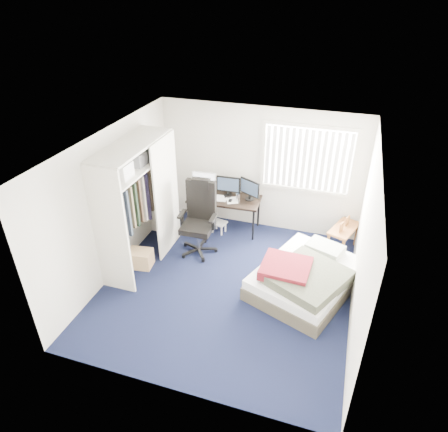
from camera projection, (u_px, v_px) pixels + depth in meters
The scene contains 10 objects.
ground at pixel (227, 286), 6.73m from camera, with size 4.20×4.20×0.00m, color black.
room_shell at pixel (228, 208), 5.96m from camera, with size 4.20×4.20×4.20m.
window_assembly at pixel (307, 159), 7.35m from camera, with size 1.72×0.09×1.32m.
closet at pixel (138, 194), 6.70m from camera, with size 0.64×1.84×2.22m.
desk at pixel (225, 196), 7.95m from camera, with size 1.46×0.73×1.16m.
office_chair at pixel (199, 225), 7.38m from camera, with size 0.69×0.69×1.41m.
footstool at pixel (219, 224), 8.08m from camera, with size 0.34×0.29×0.24m.
nightstand at pixel (344, 230), 7.40m from camera, with size 0.60×0.82×0.69m.
bed at pixel (305, 277), 6.52m from camera, with size 1.91×2.17×0.60m.
pine_box at pixel (140, 258), 7.13m from camera, with size 0.42×0.31×0.31m, color tan.
Camera 1 is at (1.54, -4.96, 4.44)m, focal length 32.00 mm.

